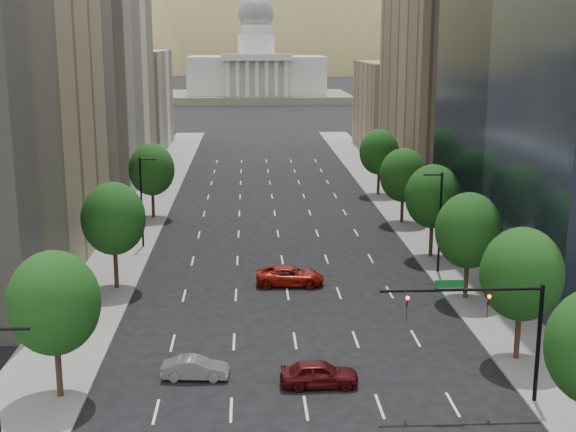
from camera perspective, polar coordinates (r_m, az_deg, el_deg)
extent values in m
cube|color=slate|center=(73.90, -12.55, -3.26)|extent=(6.00, 200.00, 0.15)
cube|color=slate|center=(75.18, 11.47, -2.93)|extent=(6.00, 200.00, 0.15)
cube|color=beige|center=(115.16, -14.21, 11.13)|extent=(14.00, 30.00, 35.00)
cube|color=beige|center=(148.08, -11.59, 8.26)|extent=(14.00, 26.00, 18.00)
cube|color=#8C7759|center=(113.66, 11.52, 9.98)|extent=(14.00, 30.00, 30.00)
cube|color=#8C7759|center=(146.25, 8.19, 7.94)|extent=(14.00, 26.00, 16.00)
cylinder|color=#382316|center=(52.34, 16.44, -8.03)|extent=(0.36, 0.36, 4.00)
ellipsoid|color=#103D12|center=(51.15, 16.71, -4.09)|extent=(5.20, 5.20, 5.98)
cylinder|color=#382316|center=(63.16, 12.89, -4.26)|extent=(0.36, 0.36, 3.90)
ellipsoid|color=#103D12|center=(62.20, 13.05, -1.03)|extent=(5.20, 5.20, 5.98)
cylinder|color=#382316|center=(74.31, 10.41, -1.49)|extent=(0.36, 0.36, 4.10)
ellipsoid|color=#103D12|center=(73.47, 10.54, 1.42)|extent=(5.20, 5.20, 5.98)
cylinder|color=#382316|center=(87.66, 8.33, 0.67)|extent=(0.36, 0.36, 3.80)
ellipsoid|color=#103D12|center=(86.98, 8.41, 2.97)|extent=(5.20, 5.20, 5.98)
cylinder|color=#382316|center=(103.08, 6.63, 2.60)|extent=(0.36, 0.36, 4.00)
ellipsoid|color=#103D12|center=(102.48, 6.68, 4.67)|extent=(5.20, 5.20, 5.98)
cylinder|color=#382316|center=(47.07, -16.42, -10.43)|extent=(0.36, 0.36, 4.00)
ellipsoid|color=#103D12|center=(45.75, -16.72, -6.10)|extent=(5.20, 5.20, 5.98)
cylinder|color=#382316|center=(65.53, -12.47, -3.51)|extent=(0.36, 0.36, 4.15)
ellipsoid|color=#103D12|center=(64.56, -12.64, -0.18)|extent=(5.20, 5.20, 5.98)
cylinder|color=#382316|center=(90.54, -9.83, 1.06)|extent=(0.36, 0.36, 3.95)
ellipsoid|color=#103D12|center=(89.87, -9.92, 3.38)|extent=(5.20, 5.20, 5.98)
cylinder|color=black|center=(68.90, 11.03, -0.55)|extent=(0.20, 0.20, 9.00)
cylinder|color=black|center=(67.86, 10.53, 2.97)|extent=(1.60, 0.14, 0.14)
cylinder|color=black|center=(33.52, -19.66, -7.80)|extent=(1.60, 0.14, 0.14)
cylinder|color=black|center=(77.35, -10.65, 0.93)|extent=(0.20, 0.20, 9.00)
cylinder|color=black|center=(76.48, -10.19, 4.09)|extent=(1.60, 0.14, 0.14)
cylinder|color=black|center=(46.24, 17.82, -8.95)|extent=(0.24, 0.24, 7.00)
cylinder|color=black|center=(43.75, 12.57, -5.29)|extent=(9.00, 0.18, 0.18)
imported|color=black|center=(44.34, 14.42, -5.89)|extent=(0.18, 0.22, 1.10)
imported|color=black|center=(43.23, 8.68, -6.11)|extent=(0.18, 0.22, 1.10)
sphere|color=#FF0C07|center=(44.12, 14.50, -5.72)|extent=(0.20, 0.20, 0.20)
sphere|color=#FF0C07|center=(43.00, 8.74, -5.94)|extent=(0.20, 0.20, 0.20)
cube|color=#0C591E|center=(43.47, 11.70, -4.88)|extent=(1.60, 0.06, 0.45)
cube|color=#596647|center=(260.72, -2.30, 8.68)|extent=(60.00, 40.00, 2.50)
cube|color=silver|center=(260.30, -2.32, 10.27)|extent=(44.00, 26.00, 12.00)
cube|color=silver|center=(246.10, -2.29, 11.52)|extent=(22.00, 4.00, 2.00)
cylinder|color=silver|center=(260.04, -2.34, 12.36)|extent=(12.00, 12.00, 7.00)
cylinder|color=silver|center=(260.05, -2.35, 13.46)|extent=(9.60, 9.60, 3.00)
sphere|color=slate|center=(260.15, -2.36, 14.59)|extent=(11.60, 11.60, 11.60)
ellipsoid|color=olive|center=(588.66, -16.53, 7.12)|extent=(380.00, 342.00, 190.00)
ellipsoid|color=olive|center=(614.69, 1.08, 7.05)|extent=(440.00, 396.00, 240.00)
ellipsoid|color=olive|center=(686.27, 15.28, 7.79)|extent=(360.00, 324.00, 200.00)
imported|color=#450B0D|center=(47.19, 2.29, -11.43)|extent=(4.67, 1.91, 1.59)
imported|color=gray|center=(48.50, -6.79, -10.98)|extent=(4.14, 1.68, 1.34)
imported|color=maroon|center=(65.43, 0.15, -4.39)|extent=(5.79, 2.88, 1.58)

